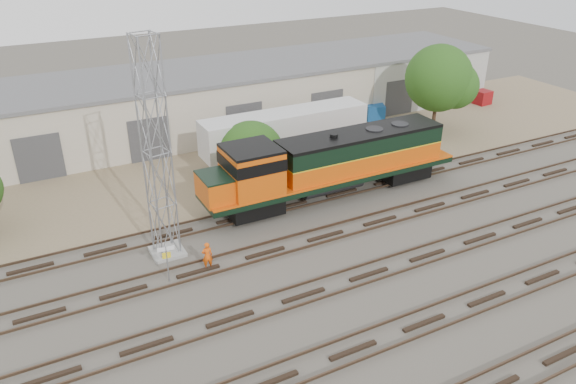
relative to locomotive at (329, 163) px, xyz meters
name	(u,v)px	position (x,y,z in m)	size (l,w,h in m)	color
ground	(339,249)	(-2.88, -6.00, -2.51)	(140.00, 140.00, 0.00)	#47423A
dirt_strip	(237,159)	(-2.88, 9.00, -2.50)	(80.00, 16.00, 0.02)	#726047
tracks	(369,274)	(-2.88, -9.00, -2.44)	(80.00, 20.40, 0.28)	black
warehouse	(201,100)	(-2.84, 16.98, 0.14)	(58.40, 10.40, 5.30)	#B9AE9A
locomotive	(329,163)	(0.00, 0.00, 0.00)	(18.37, 3.22, 4.42)	black
signal_tower	(157,156)	(-11.78, -1.83, 3.47)	(1.81, 1.81, 12.29)	gray
sign_post	(167,257)	(-12.51, -4.57, -1.00)	(0.88, 0.13, 2.16)	gray
worker	(207,256)	(-10.27, -4.37, -1.70)	(0.60, 0.39, 1.63)	#DF4E0C
semi_trailer	(289,130)	(0.55, 6.76, 0.03)	(13.16, 2.63, 4.05)	silver
dumpster_blue	(375,113)	(12.18, 11.55, -1.76)	(1.60, 1.50, 1.50)	navy
dumpster_red	(482,97)	(24.81, 10.69, -1.81)	(1.50, 1.40, 1.40)	maroon
tree_mid	(255,155)	(-3.21, 4.71, -0.56)	(4.94, 4.70, 4.70)	#382619
tree_east	(443,80)	(15.19, 6.41, 2.19)	(6.00, 5.71, 7.71)	#382619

